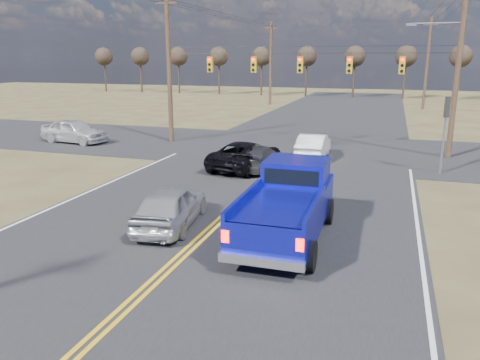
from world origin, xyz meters
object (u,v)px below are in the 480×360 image
(silver_suv, at_px, (171,206))
(dgrey_car_queue, at_px, (260,158))
(pickup_truck, at_px, (288,205))
(black_suv, at_px, (246,155))
(white_car_queue, at_px, (313,146))
(cross_car_west, at_px, (74,131))

(silver_suv, xyz_separation_m, dgrey_car_queue, (0.66, 9.23, -0.12))
(pickup_truck, height_order, silver_suv, pickup_truck)
(black_suv, xyz_separation_m, dgrey_car_queue, (0.77, -0.02, -0.11))
(pickup_truck, height_order, dgrey_car_queue, pickup_truck)
(black_suv, relative_size, dgrey_car_queue, 1.22)
(pickup_truck, relative_size, black_suv, 1.20)
(black_suv, relative_size, white_car_queue, 1.20)
(pickup_truck, xyz_separation_m, silver_suv, (-4.12, -0.14, -0.40))
(silver_suv, xyz_separation_m, cross_car_west, (-13.73, 13.02, 0.09))
(dgrey_car_queue, bearing_deg, silver_suv, 89.18)
(cross_car_west, bearing_deg, dgrey_car_queue, -97.69)
(black_suv, bearing_deg, pickup_truck, 124.20)
(white_car_queue, distance_m, cross_car_west, 16.61)
(black_suv, distance_m, white_car_queue, 4.83)
(black_suv, height_order, dgrey_car_queue, black_suv)
(white_car_queue, height_order, cross_car_west, cross_car_west)
(silver_suv, height_order, cross_car_west, cross_car_west)
(pickup_truck, xyz_separation_m, black_suv, (-4.23, 9.11, -0.41))
(silver_suv, distance_m, cross_car_west, 18.93)
(black_suv, distance_m, dgrey_car_queue, 0.78)
(silver_suv, bearing_deg, white_car_queue, -110.38)
(white_car_queue, bearing_deg, silver_suv, 77.20)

